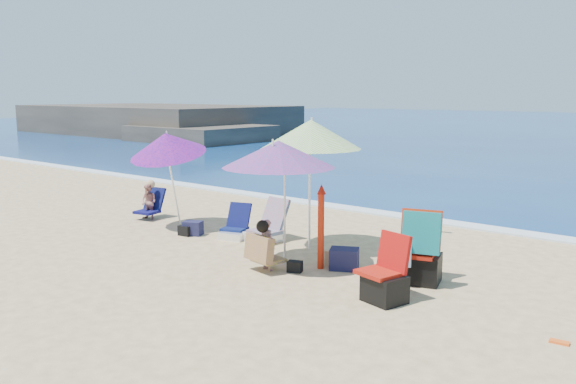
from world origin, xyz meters
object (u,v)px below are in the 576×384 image
Objects in this scene: umbrella_blue at (167,144)px; camp_chair_left at (385,282)px; furled_umbrella at (321,223)px; chair_rainbow at (266,230)px; person_center at (264,246)px; umbrella_turquoise at (279,154)px; umbrella_striped at (311,134)px; chair_navy at (235,229)px; person_left at (149,201)px; camp_chair_right at (419,256)px.

camp_chair_left is (5.71, -1.03, -1.47)m from umbrella_blue.
furled_umbrella is 1.72× the size of chair_rainbow.
chair_rainbow is at bearing 130.56° from person_center.
person_center is at bearing -90.50° from umbrella_turquoise.
umbrella_striped is at bearing 1.38° from chair_rainbow.
umbrella_blue is 2.84× the size of chair_navy.
umbrella_turquoise is 1.20m from umbrella_striped.
umbrella_blue reaches higher than furled_umbrella.
furled_umbrella is 0.96m from person_center.
umbrella_turquoise is 2.66m from chair_navy.
furled_umbrella is 5.25m from person_left.
person_left is (-4.34, -0.18, -1.66)m from umbrella_striped.
chair_navy is 4.27m from camp_chair_left.
umbrella_striped reaches higher than umbrella_blue.
chair_rainbow is at bearing 156.48° from camp_chair_left.
chair_navy is 2.71m from person_left.
person_center is (-0.00, -0.34, -1.42)m from umbrella_turquoise.
furled_umbrella is (0.85, -0.84, -1.31)m from umbrella_striped.
camp_chair_left is at bearing -9.70° from umbrella_turquoise.
chair_navy is at bearing 162.42° from camp_chair_left.
umbrella_turquoise reaches higher than person_left.
umbrella_turquoise is 1.27m from furled_umbrella.
umbrella_striped is 2.58× the size of camp_chair_left.
umbrella_turquoise is 2.95× the size of chair_rainbow.
umbrella_striped is at bearing 135.33° from furled_umbrella.
umbrella_turquoise is 3.59m from umbrella_blue.
umbrella_blue is at bearing 179.87° from camp_chair_right.
chair_rainbow is at bearing 11.69° from umbrella_blue.
umbrella_striped is 2.51m from chair_navy.
umbrella_turquoise reaches higher than camp_chair_left.
chair_navy is 0.87× the size of person_left.
umbrella_blue is 2.29m from chair_navy.
umbrella_blue reaches higher than chair_navy.
person_center is (-2.18, 0.03, 0.13)m from camp_chair_left.
chair_rainbow is 0.87× the size of camp_chair_left.
furled_umbrella reaches higher than camp_chair_left.
umbrella_striped is 2.72× the size of person_left.
chair_rainbow is at bearing -178.62° from umbrella_striped.
chair_rainbow is (-1.87, 0.81, -0.54)m from furled_umbrella.
umbrella_blue is 5.98m from camp_chair_left.
camp_chair_right is (2.39, -0.51, -1.65)m from umbrella_striped.
umbrella_striped is 2.24m from person_center.
chair_navy is at bearing 176.15° from camp_chair_right.
furled_umbrella is (0.61, 0.31, -1.07)m from umbrella_turquoise.
camp_chair_right is at bearing -0.13° from umbrella_blue.
chair_rainbow is 0.96× the size of person_center.
umbrella_striped is 3.37m from camp_chair_left.
chair_rainbow is at bearing 138.25° from umbrella_turquoise.
person_left is (-2.70, 0.06, 0.22)m from chair_navy.
umbrella_striped is 3.34m from umbrella_blue.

